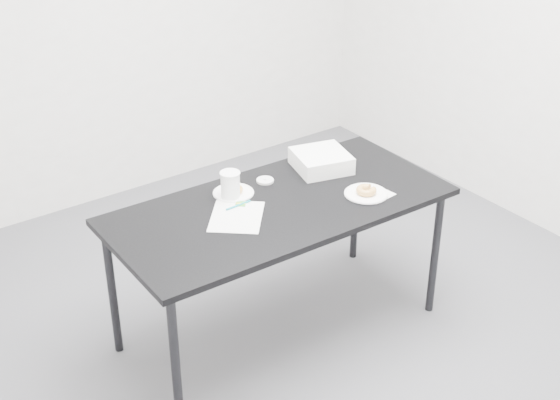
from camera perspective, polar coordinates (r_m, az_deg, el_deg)
floor at (r=4.21m, az=0.81°, el=-9.76°), size 4.00×4.00×0.00m
wall_back at (r=5.19m, az=-12.77°, el=13.92°), size 4.00×0.02×2.70m
table at (r=3.84m, az=-0.03°, el=-1.01°), size 1.70×0.83×0.77m
scorecard at (r=3.71m, az=-3.20°, el=-1.21°), size 0.38×0.39×0.00m
logo_patch at (r=3.81m, az=-2.89°, el=-0.28°), size 0.07×0.07×0.00m
pen at (r=3.79m, az=-3.07°, el=-0.38°), size 0.14×0.02×0.01m
napkin at (r=3.93m, az=6.95°, el=0.45°), size 0.17×0.17×0.00m
plate_near at (r=3.92m, az=6.32°, el=0.46°), size 0.22×0.22×0.01m
donut_near at (r=3.91m, az=6.33°, el=0.72°), size 0.11×0.11×0.03m
plate_far at (r=3.91m, az=-3.43°, el=0.53°), size 0.21×0.21×0.01m
donut_far at (r=3.90m, az=-3.44°, el=0.77°), size 0.11×0.11×0.03m
coffee_cup at (r=3.84m, az=-3.66°, el=1.10°), size 0.09×0.09×0.14m
cup_lid at (r=4.02m, az=-1.10°, el=1.44°), size 0.09×0.09×0.01m
bakery_box at (r=4.14m, az=3.03°, el=2.89°), size 0.33×0.33×0.09m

